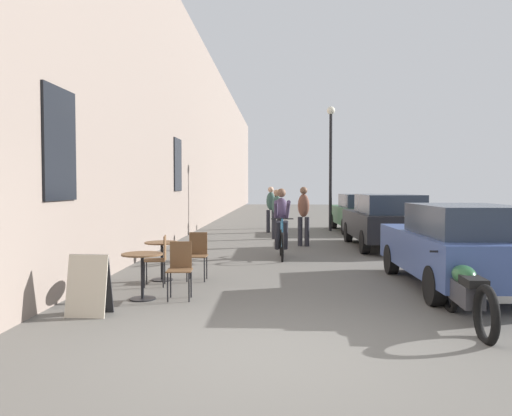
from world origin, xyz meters
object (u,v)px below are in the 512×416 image
parked_motorcycle (467,293)px  pedestrian_furthest (276,207)px  street_lamp (331,152)px  cafe_chair_mid_toward_street (198,252)px  cafe_chair_near_toward_street (180,266)px  cafe_table_near (142,266)px  pedestrian_mid (277,211)px  parked_car_third (360,212)px  pedestrian_far (271,207)px  parked_car_second (385,220)px  sandwich_board_sign (89,285)px  cyclist_on_bicycle (281,225)px  pedestrian_near (304,213)px  cafe_chair_mid_toward_wall (159,257)px  cafe_table_mid (162,253)px  parked_car_nearest (457,245)px

parked_motorcycle → pedestrian_furthest: bearing=99.8°
street_lamp → cafe_chair_mid_toward_street: bearing=-108.4°
cafe_chair_near_toward_street → cafe_table_near: bearing=-172.5°
cafe_chair_near_toward_street → street_lamp: size_ratio=0.18×
pedestrian_mid → parked_car_third: 4.31m
pedestrian_far → parked_car_second: (3.35, -4.66, -0.19)m
cafe_chair_near_toward_street → pedestrian_furthest: bearing=84.0°
cafe_table_near → cafe_chair_mid_toward_street: 1.79m
sandwich_board_sign → cyclist_on_bicycle: 6.31m
cyclist_on_bicycle → pedestrian_near: (0.66, 2.45, 0.18)m
cafe_table_near → cafe_chair_mid_toward_wall: cafe_chair_mid_toward_wall is taller
cafe_chair_mid_toward_wall → sandwich_board_sign: bearing=-102.8°
pedestrian_near → pedestrian_furthest: (-0.85, 6.25, -0.07)m
sandwich_board_sign → pedestrian_furthest: size_ratio=0.51×
parked_motorcycle → cafe_table_near: bearing=164.9°
pedestrian_far → cafe_table_near: bearing=-98.9°
sandwich_board_sign → cafe_table_mid: bearing=81.4°
pedestrian_near → cafe_chair_mid_toward_street: bearing=-112.2°
cafe_table_near → cafe_table_mid: size_ratio=1.00×
pedestrian_furthest → cafe_chair_near_toward_street: bearing=-96.0°
cafe_chair_mid_toward_wall → parked_car_nearest: 5.17m
cafe_table_mid → cyclist_on_bicycle: (2.25, 3.13, 0.29)m
pedestrian_far → parked_car_second: size_ratio=0.40×
sandwich_board_sign → pedestrian_mid: pedestrian_mid is taller
cafe_chair_near_toward_street → parked_car_third: 12.84m
cyclist_on_bicycle → sandwich_board_sign: bearing=-114.8°
cyclist_on_bicycle → parked_car_second: 3.63m
cafe_table_near → cafe_chair_near_toward_street: 0.58m
cafe_chair_mid_toward_wall → cafe_table_mid: bearing=97.9°
cafe_chair_near_toward_street → cafe_chair_mid_toward_street: same height
cafe_chair_mid_toward_street → cafe_chair_mid_toward_wall: 0.85m
cafe_table_mid → pedestrian_furthest: pedestrian_furthest is taller
cyclist_on_bicycle → pedestrian_near: pedestrian_near is taller
parked_car_second → pedestrian_far: bearing=125.7°
cafe_table_near → cafe_chair_near_toward_street: (0.58, 0.08, -0.00)m
parked_car_nearest → pedestrian_mid: bearing=111.1°
street_lamp → parked_car_third: 2.61m
cafe_chair_mid_toward_wall → pedestrian_mid: (2.04, 8.07, 0.42)m
cafe_chair_mid_toward_street → pedestrian_near: 5.96m
parked_car_second → sandwich_board_sign: bearing=-125.7°
sandwich_board_sign → parked_car_second: (5.61, 7.81, 0.38)m
cafe_table_mid → parked_car_second: size_ratio=0.17×
cafe_chair_mid_toward_wall → pedestrian_near: pedestrian_near is taller
pedestrian_mid → cafe_chair_mid_toward_street: bearing=-101.0°
cafe_chair_near_toward_street → street_lamp: 13.06m
cafe_chair_near_toward_street → pedestrian_furthest: size_ratio=0.55×
sandwich_board_sign → pedestrian_far: size_ratio=0.48×
street_lamp → parked_car_nearest: 11.62m
cafe_table_near → parked_car_third: 13.13m
cafe_chair_mid_toward_street → pedestrian_far: (1.21, 9.80, 0.47)m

